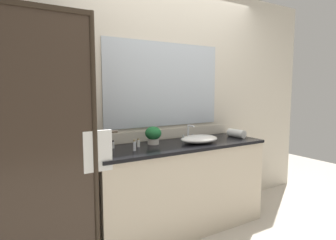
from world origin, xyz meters
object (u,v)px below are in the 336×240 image
(amenity_bottle_shampoo, at_px, (134,146))
(sink_basin, at_px, (199,139))
(potted_plant, at_px, (153,135))
(amenity_bottle_body_wash, at_px, (138,143))
(amenity_bottle_conditioner, at_px, (113,145))
(rolled_towel_near_edge, at_px, (236,133))
(faucet, at_px, (189,135))

(amenity_bottle_shampoo, bearing_deg, sink_basin, 0.17)
(sink_basin, bearing_deg, amenity_bottle_shampoo, -179.83)
(potted_plant, xyz_separation_m, amenity_bottle_body_wash, (-0.18, -0.04, -0.06))
(sink_basin, xyz_separation_m, amenity_bottle_shampoo, (-0.73, -0.00, 0.01))
(amenity_bottle_conditioner, bearing_deg, rolled_towel_near_edge, -6.24)
(potted_plant, height_order, amenity_bottle_shampoo, potted_plant)
(sink_basin, height_order, faucet, faucet)
(faucet, bearing_deg, amenity_bottle_conditioner, 179.62)
(potted_plant, xyz_separation_m, amenity_bottle_shampoo, (-0.29, -0.18, -0.05))
(potted_plant, bearing_deg, amenity_bottle_conditioner, 177.09)
(faucet, distance_m, amenity_bottle_shampoo, 0.75)
(faucet, relative_size, amenity_bottle_body_wash, 2.15)
(sink_basin, distance_m, amenity_bottle_conditioner, 0.88)
(potted_plant, bearing_deg, amenity_bottle_shampoo, -148.14)
(amenity_bottle_conditioner, bearing_deg, potted_plant, -2.91)
(amenity_bottle_conditioner, distance_m, rolled_towel_near_edge, 1.43)
(potted_plant, relative_size, amenity_bottle_conditioner, 2.41)
(amenity_bottle_body_wash, relative_size, amenity_bottle_shampoo, 0.79)
(potted_plant, height_order, amenity_bottle_conditioner, potted_plant)
(rolled_towel_near_edge, bearing_deg, faucet, 165.13)
(potted_plant, bearing_deg, amenity_bottle_body_wash, -166.91)
(faucet, relative_size, amenity_bottle_conditioner, 2.30)
(rolled_towel_near_edge, bearing_deg, sink_basin, -175.79)
(potted_plant, distance_m, amenity_bottle_conditioner, 0.42)
(amenity_bottle_body_wash, distance_m, rolled_towel_near_edge, 1.19)
(amenity_bottle_shampoo, bearing_deg, faucet, 14.85)
(amenity_bottle_conditioner, bearing_deg, sink_basin, -12.94)
(amenity_bottle_conditioner, distance_m, amenity_bottle_shampoo, 0.24)
(sink_basin, relative_size, potted_plant, 2.30)
(amenity_bottle_shampoo, relative_size, rolled_towel_near_edge, 0.47)
(amenity_bottle_shampoo, distance_m, rolled_towel_near_edge, 1.29)
(potted_plant, relative_size, amenity_bottle_body_wash, 2.26)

